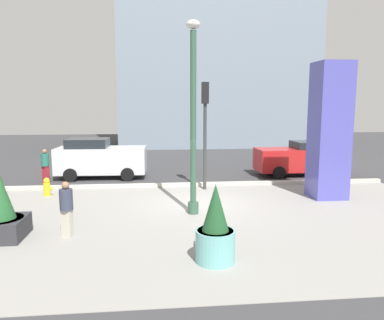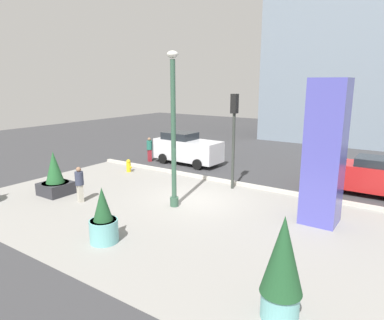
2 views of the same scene
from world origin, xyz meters
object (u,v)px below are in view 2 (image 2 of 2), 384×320
Objects in this scene: lamp_post at (173,134)px; fire_hydrant at (129,166)px; potted_plant_mid_plaza at (282,267)px; car_curb_east at (365,175)px; pedestrian_on_sidewalk at (80,183)px; pedestrian_crossing at (149,148)px; car_curb_west at (187,148)px; potted_plant_near_left at (103,220)px; traffic_light_far_side at (234,126)px; potted_plant_near_right at (55,178)px; art_pillar_blue at (325,153)px.

lamp_post reaches higher than fire_hydrant.
car_curb_east is (0.16, 10.64, -0.34)m from potted_plant_mid_plaza.
pedestrian_on_sidewalk is 0.99× the size of pedestrian_crossing.
car_curb_east is 2.87× the size of pedestrian_crossing.
pedestrian_crossing is at bearing -161.12° from car_curb_west.
lamp_post is at bearing 91.48° from potted_plant_near_left.
potted_plant_mid_plaza is 0.53× the size of traffic_light_far_side.
car_curb_west is (-10.15, 10.98, -0.25)m from potted_plant_mid_plaza.
potted_plant_near_right is at bearing -139.68° from traffic_light_far_side.
fire_hydrant is (-5.71, 6.98, -0.39)m from potted_plant_near_left.
potted_plant_mid_plaza is (0.66, -6.01, -1.39)m from art_pillar_blue.
potted_plant_mid_plaza is 13.90m from fire_hydrant.
art_pillar_blue is 11.70m from potted_plant_near_right.
potted_plant_near_left is 4.35m from pedestrian_on_sidewalk.
traffic_light_far_side is (-5.28, 7.88, 1.85)m from potted_plant_mid_plaza.
art_pillar_blue is 5.02m from car_curb_east.
pedestrian_crossing is (-2.44, -0.83, -0.11)m from car_curb_west.
fire_hydrant is at bearing -164.55° from car_curb_east.
pedestrian_on_sidewalk is at bearing -68.92° from fire_hydrant.
potted_plant_mid_plaza reaches higher than car_curb_east.
traffic_light_far_side is 2.89× the size of pedestrian_crossing.
art_pillar_blue reaches higher than potted_plant_near_left.
potted_plant_near_right is 0.45× the size of car_curb_east.
lamp_post reaches higher than car_curb_east.
traffic_light_far_side is (0.78, 7.52, 2.34)m from potted_plant_near_left.
fire_hydrant is 4.02m from car_curb_west.
car_curb_west is 2.82× the size of pedestrian_on_sidewalk.
traffic_light_far_side is 7.46m from pedestrian_on_sidewalk.
fire_hydrant is (-5.61, 3.04, -2.70)m from lamp_post.
lamp_post is 9.21m from car_curb_east.
lamp_post is 1.19× the size of art_pillar_blue.
potted_plant_near_left is at bearing -88.52° from lamp_post.
potted_plant_near_left is 12.01m from car_curb_east.
art_pillar_blue reaches higher than fire_hydrant.
potted_plant_near_right is (-5.51, -1.84, -2.26)m from lamp_post.
potted_plant_mid_plaza is at bearing -47.24° from car_curb_west.
traffic_light_far_side is 6.48m from car_curb_east.
car_curb_west is at bearing 152.35° from art_pillar_blue.
art_pillar_blue is at bearing 17.23° from lamp_post.
potted_plant_near_right is (-11.00, -3.54, -1.82)m from art_pillar_blue.
car_curb_west is at bearing 66.03° from fire_hydrant.
fire_hydrant is 12.39m from car_curb_east.
fire_hydrant is at bearing 129.29° from potted_plant_near_left.
pedestrian_on_sidewalk is at bearing -153.44° from lamp_post.
fire_hydrant is 0.47× the size of pedestrian_crossing.
art_pillar_blue is 11.41m from fire_hydrant.
art_pillar_blue is 2.82× the size of potted_plant_near_left.
fire_hydrant is (-0.10, 4.88, -0.44)m from potted_plant_near_right.
potted_plant_near_left is 11.76m from pedestrian_crossing.
potted_plant_near_right is at bearing -161.55° from lamp_post.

